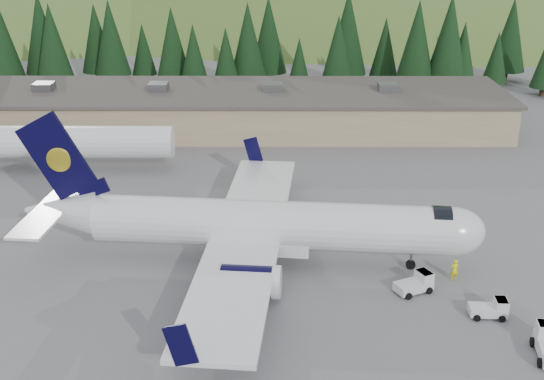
{
  "coord_description": "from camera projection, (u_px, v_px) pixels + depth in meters",
  "views": [
    {
      "loc": [
        0.22,
        -49.5,
        26.49
      ],
      "look_at": [
        0.0,
        6.0,
        4.0
      ],
      "focal_mm": 45.0,
      "sensor_mm": 36.0,
      "label": 1
    }
  ],
  "objects": [
    {
      "name": "baggage_tug_b",
      "position": [
        491.0,
        309.0,
        48.16
      ],
      "size": [
        2.66,
        1.69,
        1.39
      ],
      "rotation": [
        0.0,
        0.0,
        -0.05
      ],
      "color": "silver",
      "rests_on": "ground"
    },
    {
      "name": "second_airliner",
      "position": [
        47.0,
        141.0,
        75.06
      ],
      "size": [
        27.5,
        11.0,
        10.05
      ],
      "color": "white",
      "rests_on": "ground"
    },
    {
      "name": "airliner",
      "position": [
        258.0,
        226.0,
        54.68
      ],
      "size": [
        37.38,
        35.11,
        12.4
      ],
      "rotation": [
        0.0,
        0.0,
        -0.09
      ],
      "color": "white",
      "rests_on": "ground"
    },
    {
      "name": "ground",
      "position": [
        272.0,
        263.0,
        55.83
      ],
      "size": [
        600.0,
        600.0,
        0.0
      ],
      "primitive_type": "plane",
      "color": "#5A5A5E"
    },
    {
      "name": "terminal_building",
      "position": [
        235.0,
        109.0,
        90.08
      ],
      "size": [
        71.0,
        17.0,
        6.1
      ],
      "color": "gray",
      "rests_on": "ground"
    },
    {
      "name": "tree_line",
      "position": [
        227.0,
        41.0,
        107.9
      ],
      "size": [
        114.18,
        16.45,
        14.36
      ],
      "color": "black",
      "rests_on": "ground"
    },
    {
      "name": "baggage_tug_a",
      "position": [
        416.0,
        283.0,
        51.36
      ],
      "size": [
        3.16,
        2.59,
        1.51
      ],
      "rotation": [
        0.0,
        0.0,
        0.45
      ],
      "color": "silver",
      "rests_on": "ground"
    },
    {
      "name": "ramp_worker",
      "position": [
        454.0,
        270.0,
        52.85
      ],
      "size": [
        0.74,
        0.58,
        1.79
      ],
      "primitive_type": "imported",
      "rotation": [
        0.0,
        0.0,
        3.4
      ],
      "color": "#FFF80E",
      "rests_on": "ground"
    },
    {
      "name": "hills",
      "position": [
        404.0,
        202.0,
        278.92
      ],
      "size": [
        614.0,
        330.0,
        300.0
      ],
      "color": "#3E5B24",
      "rests_on": "ground"
    }
  ]
}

